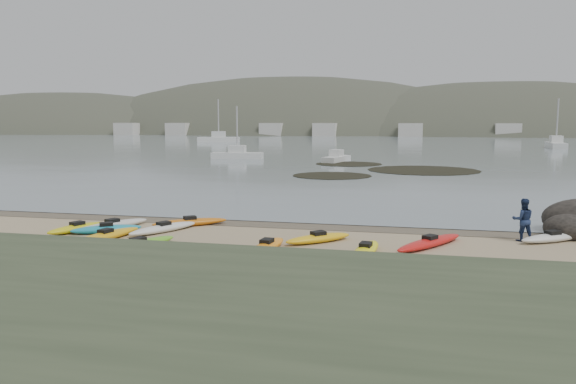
# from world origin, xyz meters

# --- Properties ---
(ground) EXTENTS (600.00, 600.00, 0.00)m
(ground) POSITION_xyz_m (0.00, 0.00, 0.00)
(ground) COLOR tan
(ground) RESTS_ON ground
(wet_sand) EXTENTS (60.00, 60.00, 0.00)m
(wet_sand) POSITION_xyz_m (0.00, -0.30, 0.00)
(wet_sand) COLOR brown
(wet_sand) RESTS_ON ground
(water) EXTENTS (1200.00, 1200.00, 0.00)m
(water) POSITION_xyz_m (0.00, 300.00, 0.01)
(water) COLOR slate
(water) RESTS_ON ground
(bluff) EXTENTS (60.00, 8.00, 2.00)m
(bluff) POSITION_xyz_m (0.00, -17.50, 1.00)
(bluff) COLOR #475138
(bluff) RESTS_ON ground
(kayaks) EXTENTS (22.36, 8.10, 0.34)m
(kayaks) POSITION_xyz_m (-1.52, -4.07, 0.17)
(kayaks) COLOR orange
(kayaks) RESTS_ON ground
(person_east) EXTENTS (0.91, 0.74, 1.75)m
(person_east) POSITION_xyz_m (10.19, -1.78, 0.88)
(person_east) COLOR navy
(person_east) RESTS_ON ground
(kelp_mats) EXTENTS (17.11, 20.70, 0.04)m
(kelp_mats) POSITION_xyz_m (2.91, 30.22, 0.03)
(kelp_mats) COLOR black
(kelp_mats) RESTS_ON water
(moored_boats) EXTENTS (100.60, 80.50, 1.30)m
(moored_boats) POSITION_xyz_m (3.82, 83.96, 0.57)
(moored_boats) COLOR silver
(moored_boats) RESTS_ON ground
(far_hills) EXTENTS (550.00, 135.00, 80.00)m
(far_hills) POSITION_xyz_m (39.38, 193.97, -15.93)
(far_hills) COLOR #384235
(far_hills) RESTS_ON ground
(far_town) EXTENTS (199.00, 5.00, 4.00)m
(far_town) POSITION_xyz_m (6.00, 145.00, 2.00)
(far_town) COLOR beige
(far_town) RESTS_ON ground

